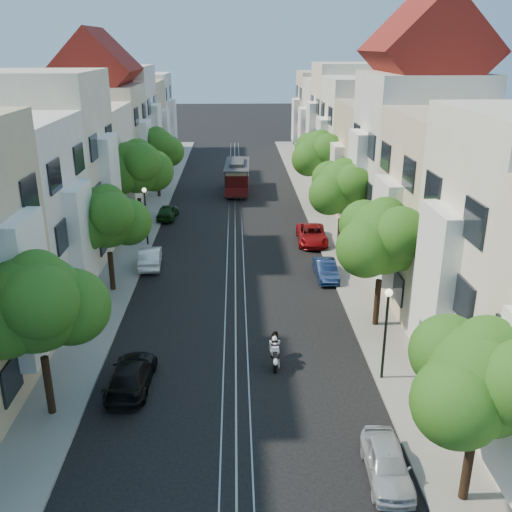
{
  "coord_description": "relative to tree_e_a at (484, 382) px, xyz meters",
  "views": [
    {
      "loc": [
        0.11,
        -17.07,
        13.62
      ],
      "look_at": [
        1.21,
        13.67,
        2.2
      ],
      "focal_mm": 40.0,
      "sensor_mm": 36.0,
      "label": 1
    }
  ],
  "objects": [
    {
      "name": "tree_w_a",
      "position": [
        -14.4,
        5.0,
        0.34
      ],
      "size": [
        4.93,
        4.08,
        6.68
      ],
      "color": "black",
      "rests_on": "ground"
    },
    {
      "name": "cable_car",
      "position": [
        -7.01,
        40.9,
        -2.71
      ],
      "size": [
        2.58,
        7.48,
        2.85
      ],
      "rotation": [
        0.0,
        0.0,
        -0.04
      ],
      "color": "black",
      "rests_on": "ground"
    },
    {
      "name": "tree_e_d",
      "position": [
        0.0,
        34.0,
        0.47
      ],
      "size": [
        5.01,
        4.16,
        6.85
      ],
      "color": "black",
      "rests_on": "ground"
    },
    {
      "name": "parked_car_w_far",
      "position": [
        -12.86,
        31.79,
        -3.79
      ],
      "size": [
        1.7,
        3.69,
        1.22
      ],
      "primitive_type": "imported",
      "rotation": [
        0.0,
        0.0,
        3.07
      ],
      "color": "#143314",
      "rests_on": "ground"
    },
    {
      "name": "sidewalk_east",
      "position": [
        -0.01,
        31.02,
        -4.34
      ],
      "size": [
        2.5,
        80.0,
        0.12
      ],
      "primitive_type": "cube",
      "color": "gray",
      "rests_on": "ground"
    },
    {
      "name": "rail_right",
      "position": [
        -6.71,
        31.02,
        -4.39
      ],
      "size": [
        0.06,
        80.0,
        0.02
      ],
      "primitive_type": "cube",
      "color": "gray",
      "rests_on": "ground"
    },
    {
      "name": "lamp_west",
      "position": [
        -13.56,
        25.02,
        -1.55
      ],
      "size": [
        0.32,
        0.32,
        4.16
      ],
      "color": "black",
      "rests_on": "ground"
    },
    {
      "name": "tree_w_c",
      "position": [
        -14.4,
        28.0,
        0.67
      ],
      "size": [
        5.13,
        4.28,
        7.09
      ],
      "color": "black",
      "rests_on": "ground"
    },
    {
      "name": "townhouses_east",
      "position": [
        4.61,
        30.94,
        0.79
      ],
      "size": [
        7.75,
        72.0,
        12.0
      ],
      "color": "beige",
      "rests_on": "ground"
    },
    {
      "name": "lane_line",
      "position": [
        -7.26,
        31.02,
        -4.4
      ],
      "size": [
        0.08,
        80.0,
        0.01
      ],
      "primitive_type": "cube",
      "color": "tan",
      "rests_on": "ground"
    },
    {
      "name": "tree_e_c",
      "position": [
        0.0,
        23.0,
        0.2
      ],
      "size": [
        4.84,
        3.99,
        6.52
      ],
      "color": "black",
      "rests_on": "ground"
    },
    {
      "name": "rail_left",
      "position": [
        -7.81,
        31.02,
        -4.39
      ],
      "size": [
        0.06,
        80.0,
        0.02
      ],
      "primitive_type": "cube",
      "color": "gray",
      "rests_on": "ground"
    },
    {
      "name": "tree_w_d",
      "position": [
        -14.4,
        39.0,
        0.2
      ],
      "size": [
        4.84,
        3.99,
        6.52
      ],
      "color": "black",
      "rests_on": "ground"
    },
    {
      "name": "ground",
      "position": [
        -7.26,
        31.02,
        -4.4
      ],
      "size": [
        200.0,
        200.0,
        0.0
      ],
      "primitive_type": "plane",
      "color": "black",
      "rests_on": "ground"
    },
    {
      "name": "parked_car_w_near",
      "position": [
        -11.66,
        6.83,
        -3.79
      ],
      "size": [
        1.84,
        4.22,
        1.21
      ],
      "primitive_type": "imported",
      "rotation": [
        0.0,
        0.0,
        3.11
      ],
      "color": "black",
      "rests_on": "ground"
    },
    {
      "name": "tree_w_b",
      "position": [
        -14.4,
        17.0,
        0.0
      ],
      "size": [
        4.72,
        3.87,
        6.27
      ],
      "color": "black",
      "rests_on": "ground"
    },
    {
      "name": "parked_car_w_mid",
      "position": [
        -12.8,
        20.96,
        -3.77
      ],
      "size": [
        1.64,
        3.93,
        1.27
      ],
      "primitive_type": "imported",
      "rotation": [
        0.0,
        0.0,
        3.22
      ],
      "color": "white",
      "rests_on": "ground"
    },
    {
      "name": "parked_car_e_far",
      "position": [
        -1.66,
        25.25,
        -3.77
      ],
      "size": [
        2.26,
        4.59,
        1.26
      ],
      "primitive_type": "imported",
      "rotation": [
        0.0,
        0.0,
        -0.04
      ],
      "color": "maroon",
      "rests_on": "ground"
    },
    {
      "name": "parked_car_e_mid",
      "position": [
        -1.66,
        18.49,
        -3.83
      ],
      "size": [
        1.27,
        3.48,
        1.14
      ],
      "primitive_type": "imported",
      "rotation": [
        0.0,
        0.0,
        0.02
      ],
      "color": "#0C1A3C",
      "rests_on": "ground"
    },
    {
      "name": "rail_slot",
      "position": [
        -7.26,
        31.02,
        -4.39
      ],
      "size": [
        0.06,
        80.0,
        0.02
      ],
      "primitive_type": "cube",
      "color": "gray",
      "rests_on": "ground"
    },
    {
      "name": "tree_e_b",
      "position": [
        0.0,
        12.0,
        0.34
      ],
      "size": [
        4.93,
        4.08,
        6.68
      ],
      "color": "black",
      "rests_on": "ground"
    },
    {
      "name": "townhouses_west",
      "position": [
        -19.13,
        30.94,
        0.68
      ],
      "size": [
        7.75,
        72.0,
        11.76
      ],
      "color": "silver",
      "rests_on": "ground"
    },
    {
      "name": "parked_car_e_near",
      "position": [
        -2.25,
        1.12,
        -3.81
      ],
      "size": [
        1.52,
        3.49,
        1.17
      ],
      "primitive_type": "imported",
      "rotation": [
        0.0,
        0.0,
        -0.04
      ],
      "color": "#B6BBC3",
      "rests_on": "ground"
    },
    {
      "name": "sportbike_rider",
      "position": [
        -5.51,
        8.4,
        -3.62
      ],
      "size": [
        0.48,
        1.93,
        1.38
      ],
      "rotation": [
        0.0,
        0.0,
        -0.02
      ],
      "color": "black",
      "rests_on": "ground"
    },
    {
      "name": "tree_e_a",
      "position": [
        0.0,
        0.0,
        0.0
      ],
      "size": [
        4.72,
        3.87,
        6.27
      ],
      "color": "black",
      "rests_on": "ground"
    },
    {
      "name": "sidewalk_west",
      "position": [
        -14.51,
        31.02,
        -4.34
      ],
      "size": [
        2.5,
        80.0,
        0.12
      ],
      "primitive_type": "cube",
      "color": "gray",
      "rests_on": "ground"
    },
    {
      "name": "lamp_east",
      "position": [
        -0.96,
        7.02,
        -1.55
      ],
      "size": [
        0.32,
        0.32,
        4.16
      ],
      "color": "black",
      "rests_on": "ground"
    }
  ]
}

